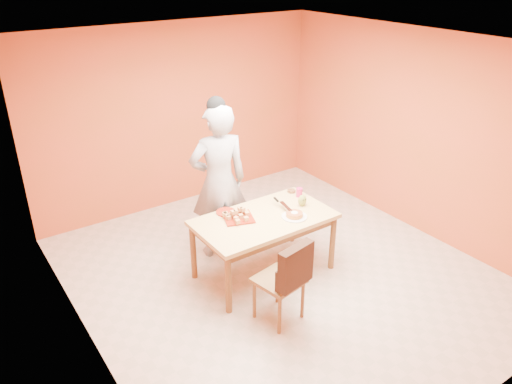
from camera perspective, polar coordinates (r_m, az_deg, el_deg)
floor at (r=6.14m, az=2.83°, el=-9.34°), size 5.00×5.00×0.00m
ceiling at (r=5.09m, az=3.50°, el=16.37°), size 5.00×5.00×0.00m
wall_back at (r=7.49m, az=-8.73°, el=8.55°), size 4.50×0.00×4.50m
wall_left at (r=4.59m, az=-19.79°, el=-4.21°), size 0.00×5.00×5.00m
wall_right at (r=7.00m, az=17.99°, el=6.36°), size 0.00×5.00×5.00m
dining_table at (r=5.81m, az=0.93°, el=-3.74°), size 1.60×0.90×0.76m
dining_chair at (r=5.19m, az=2.79°, el=-9.89°), size 0.52×0.59×0.97m
pastry_pile at (r=5.71m, az=-2.03°, el=-2.46°), size 0.29×0.29×0.10m
person at (r=6.11m, az=-4.28°, el=1.13°), size 0.81×0.62×1.98m
pastry_platter at (r=5.74m, az=-2.02°, el=-2.96°), size 0.42×0.42×0.02m
red_dinner_plate at (r=5.88m, az=-3.42°, el=-2.30°), size 0.28×0.28×0.01m
white_cake_plate at (r=5.79m, az=4.40°, el=-2.82°), size 0.33×0.33×0.01m
sponge_cake at (r=5.77m, az=4.41°, el=-2.58°), size 0.25×0.25×0.04m
cake_server at (r=5.89m, az=3.40°, el=-1.62°), size 0.11×0.27×0.01m
egg_ornament at (r=6.02m, az=5.31°, el=-0.98°), size 0.14×0.12×0.14m
magenta_glass at (r=6.25m, az=4.97°, el=-0.04°), size 0.10×0.10×0.11m
checker_tin at (r=6.37m, az=4.07°, el=0.11°), size 0.12×0.12×0.03m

